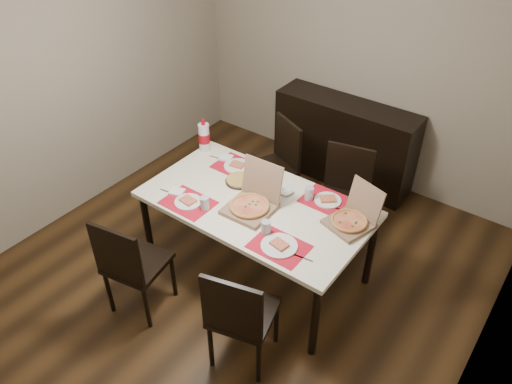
# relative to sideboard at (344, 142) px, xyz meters

# --- Properties ---
(ground) EXTENTS (3.80, 4.00, 0.02)m
(ground) POSITION_rel_sideboard_xyz_m (0.00, -1.78, -0.46)
(ground) COLOR #3E2813
(ground) RESTS_ON ground
(room_walls) EXTENTS (3.84, 4.02, 2.62)m
(room_walls) POSITION_rel_sideboard_xyz_m (0.00, -1.35, 1.28)
(room_walls) COLOR gray
(room_walls) RESTS_ON ground
(sideboard) EXTENTS (1.50, 0.40, 0.90)m
(sideboard) POSITION_rel_sideboard_xyz_m (0.00, 0.00, 0.00)
(sideboard) COLOR black
(sideboard) RESTS_ON ground
(dining_table) EXTENTS (1.80, 1.00, 0.75)m
(dining_table) POSITION_rel_sideboard_xyz_m (0.10, -1.69, 0.23)
(dining_table) COLOR #F4E7CD
(dining_table) RESTS_ON ground
(chair_near_left) EXTENTS (0.49, 0.49, 0.93)m
(chair_near_left) POSITION_rel_sideboard_xyz_m (-0.40, -2.61, 0.06)
(chair_near_left) COLOR black
(chair_near_left) RESTS_ON ground
(chair_near_right) EXTENTS (0.51, 0.51, 0.93)m
(chair_near_right) POSITION_rel_sideboard_xyz_m (0.56, -2.50, 0.06)
(chair_near_right) COLOR black
(chair_near_right) RESTS_ON ground
(chair_far_left) EXTENTS (0.56, 0.56, 0.93)m
(chair_far_left) POSITION_rel_sideboard_xyz_m (-0.29, -0.81, 0.06)
(chair_far_left) COLOR black
(chair_far_left) RESTS_ON ground
(chair_far_right) EXTENTS (0.50, 0.50, 0.93)m
(chair_far_right) POSITION_rel_sideboard_xyz_m (0.46, -0.87, 0.06)
(chair_far_right) COLOR black
(chair_far_right) RESTS_ON ground
(setting_near_left) EXTENTS (0.51, 0.30, 0.11)m
(setting_near_left) POSITION_rel_sideboard_xyz_m (-0.31, -2.01, 0.32)
(setting_near_left) COLOR red
(setting_near_left) RESTS_ON dining_table
(setting_near_right) EXTENTS (0.47, 0.30, 0.11)m
(setting_near_right) POSITION_rel_sideboard_xyz_m (0.49, -1.99, 0.32)
(setting_near_right) COLOR red
(setting_near_right) RESTS_ON dining_table
(setting_far_left) EXTENTS (0.51, 0.30, 0.11)m
(setting_far_left) POSITION_rel_sideboard_xyz_m (-0.31, -1.38, 0.32)
(setting_far_left) COLOR red
(setting_far_left) RESTS_ON dining_table
(setting_far_right) EXTENTS (0.45, 0.30, 0.11)m
(setting_far_right) POSITION_rel_sideboard_xyz_m (0.51, -1.36, 0.32)
(setting_far_right) COLOR red
(setting_far_right) RESTS_ON dining_table
(napkin_loose) EXTENTS (0.13, 0.14, 0.02)m
(napkin_loose) POSITION_rel_sideboard_xyz_m (0.13, -1.70, 0.31)
(napkin_loose) COLOR white
(napkin_loose) RESTS_ON dining_table
(pizza_box_center) EXTENTS (0.36, 0.40, 0.35)m
(pizza_box_center) POSITION_rel_sideboard_xyz_m (0.12, -1.78, 0.36)
(pizza_box_center) COLOR #81624A
(pizza_box_center) RESTS_ON dining_table
(pizza_box_right) EXTENTS (0.39, 0.41, 0.30)m
(pizza_box_right) POSITION_rel_sideboard_xyz_m (0.83, -1.48, 0.35)
(pizza_box_right) COLOR #81624A
(pizza_box_right) RESTS_ON dining_table
(faina_plate) EXTENTS (0.24, 0.24, 0.03)m
(faina_plate) POSITION_rel_sideboard_xyz_m (-0.18, -1.55, 0.31)
(faina_plate) COLOR black
(faina_plate) RESTS_ON dining_table
(dip_bowl) EXTENTS (0.13, 0.13, 0.03)m
(dip_bowl) POSITION_rel_sideboard_xyz_m (0.22, -1.45, 0.31)
(dip_bowl) COLOR white
(dip_bowl) RESTS_ON dining_table
(soda_bottle) EXTENTS (0.10, 0.10, 0.31)m
(soda_bottle) POSITION_rel_sideboard_xyz_m (-0.75, -1.34, 0.43)
(soda_bottle) COLOR silver
(soda_bottle) RESTS_ON dining_table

